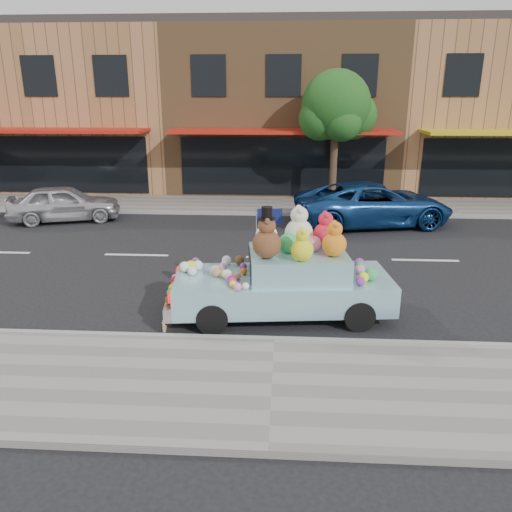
# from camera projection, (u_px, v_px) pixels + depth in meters

# --- Properties ---
(ground) EXTENTS (120.00, 120.00, 0.00)m
(ground) POSITION_uv_depth(u_px,v_px,m) (279.00, 258.00, 13.81)
(ground) COLOR black
(ground) RESTS_ON ground
(near_sidewalk) EXTENTS (60.00, 3.00, 0.12)m
(near_sidewalk) POSITION_uv_depth(u_px,v_px,m) (272.00, 387.00, 7.62)
(near_sidewalk) COLOR gray
(near_sidewalk) RESTS_ON ground
(far_sidewalk) EXTENTS (60.00, 3.00, 0.12)m
(far_sidewalk) POSITION_uv_depth(u_px,v_px,m) (281.00, 205.00, 19.95)
(far_sidewalk) COLOR gray
(far_sidewalk) RESTS_ON ground
(near_kerb) EXTENTS (60.00, 0.12, 0.13)m
(near_kerb) POSITION_uv_depth(u_px,v_px,m) (274.00, 341.00, 9.04)
(near_kerb) COLOR gray
(near_kerb) RESTS_ON ground
(far_kerb) EXTENTS (60.00, 0.12, 0.13)m
(far_kerb) POSITION_uv_depth(u_px,v_px,m) (281.00, 214.00, 18.53)
(far_kerb) COLOR gray
(far_kerb) RESTS_ON ground
(storefront_left) EXTENTS (10.00, 9.80, 7.30)m
(storefront_left) POSITION_uv_depth(u_px,v_px,m) (81.00, 108.00, 24.59)
(storefront_left) COLOR #A66E46
(storefront_left) RESTS_ON ground
(storefront_mid) EXTENTS (10.00, 9.80, 7.30)m
(storefront_mid) POSITION_uv_depth(u_px,v_px,m) (284.00, 108.00, 24.03)
(storefront_mid) COLOR olive
(storefront_mid) RESTS_ON ground
(storefront_right) EXTENTS (10.00, 9.80, 7.30)m
(storefront_right) POSITION_uv_depth(u_px,v_px,m) (496.00, 109.00, 23.47)
(storefront_right) COLOR #A66E46
(storefront_right) RESTS_ON ground
(street_tree) EXTENTS (3.00, 2.70, 5.22)m
(street_tree) POSITION_uv_depth(u_px,v_px,m) (337.00, 111.00, 18.76)
(street_tree) COLOR #38281C
(street_tree) RESTS_ON ground
(car_silver) EXTENTS (4.05, 2.56, 1.28)m
(car_silver) POSITION_uv_depth(u_px,v_px,m) (64.00, 203.00, 17.58)
(car_silver) COLOR silver
(car_silver) RESTS_ON ground
(car_blue) EXTENTS (5.67, 3.46, 1.47)m
(car_blue) POSITION_uv_depth(u_px,v_px,m) (374.00, 204.00, 17.02)
(car_blue) COLOR navy
(car_blue) RESTS_ON ground
(art_car) EXTENTS (4.64, 2.19, 2.35)m
(art_car) POSITION_uv_depth(u_px,v_px,m) (285.00, 277.00, 10.03)
(art_car) COLOR black
(art_car) RESTS_ON ground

